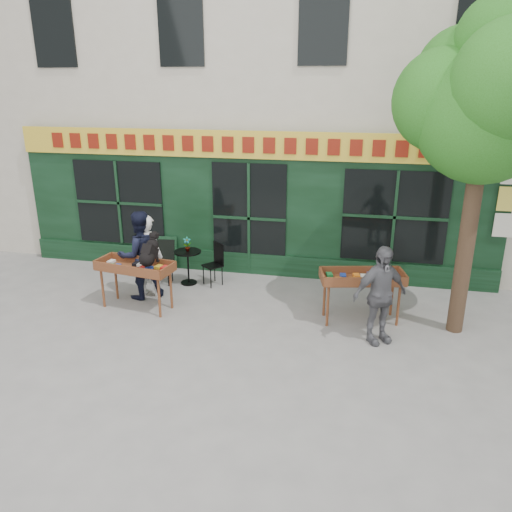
{
  "coord_description": "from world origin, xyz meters",
  "views": [
    {
      "loc": [
        2.47,
        -8.45,
        4.28
      ],
      "look_at": [
        0.55,
        0.5,
        1.09
      ],
      "focal_mm": 35.0,
      "sensor_mm": 36.0,
      "label": 1
    }
  ],
  "objects_px": {
    "book_cart_center": "(135,269)",
    "dog": "(149,248)",
    "book_cart_right": "(362,280)",
    "bistro_table": "(188,261)",
    "woman": "(148,256)",
    "man_left": "(140,255)",
    "man_right": "(380,295)"
  },
  "relations": [
    {
      "from": "dog",
      "to": "bistro_table",
      "type": "relative_size",
      "value": 0.79
    },
    {
      "from": "dog",
      "to": "woman",
      "type": "height_order",
      "value": "woman"
    },
    {
      "from": "book_cart_center",
      "to": "man_left",
      "type": "bearing_deg",
      "value": 112.63
    },
    {
      "from": "book_cart_center",
      "to": "book_cart_right",
      "type": "distance_m",
      "value": 4.37
    },
    {
      "from": "book_cart_center",
      "to": "book_cart_right",
      "type": "xyz_separation_m",
      "value": [
        4.36,
        0.35,
        0.0
      ]
    },
    {
      "from": "man_right",
      "to": "man_left",
      "type": "height_order",
      "value": "man_left"
    },
    {
      "from": "man_right",
      "to": "book_cart_center",
      "type": "bearing_deg",
      "value": 142.33
    },
    {
      "from": "bistro_table",
      "to": "man_left",
      "type": "height_order",
      "value": "man_left"
    },
    {
      "from": "bistro_table",
      "to": "man_left",
      "type": "relative_size",
      "value": 0.41
    },
    {
      "from": "book_cart_center",
      "to": "man_left",
      "type": "xyz_separation_m",
      "value": [
        -0.13,
        0.52,
        0.1
      ]
    },
    {
      "from": "book_cart_center",
      "to": "man_left",
      "type": "relative_size",
      "value": 0.85
    },
    {
      "from": "woman",
      "to": "dog",
      "type": "bearing_deg",
      "value": 125.67
    },
    {
      "from": "dog",
      "to": "book_cart_right",
      "type": "height_order",
      "value": "dog"
    },
    {
      "from": "dog",
      "to": "man_left",
      "type": "distance_m",
      "value": 0.83
    },
    {
      "from": "book_cart_right",
      "to": "bistro_table",
      "type": "height_order",
      "value": "book_cart_right"
    },
    {
      "from": "man_right",
      "to": "man_left",
      "type": "distance_m",
      "value": 4.88
    },
    {
      "from": "woman",
      "to": "man_left",
      "type": "xyz_separation_m",
      "value": [
        -0.13,
        -0.13,
        0.05
      ]
    },
    {
      "from": "dog",
      "to": "woman",
      "type": "bearing_deg",
      "value": 125.67
    },
    {
      "from": "man_right",
      "to": "bistro_table",
      "type": "bearing_deg",
      "value": 123.21
    },
    {
      "from": "book_cart_center",
      "to": "man_right",
      "type": "relative_size",
      "value": 0.91
    },
    {
      "from": "dog",
      "to": "man_left",
      "type": "relative_size",
      "value": 0.32
    },
    {
      "from": "man_left",
      "to": "book_cart_center",
      "type": "bearing_deg",
      "value": 63.67
    },
    {
      "from": "book_cart_center",
      "to": "dog",
      "type": "relative_size",
      "value": 2.63
    },
    {
      "from": "woman",
      "to": "book_cart_right",
      "type": "bearing_deg",
      "value": -174.88
    },
    {
      "from": "man_right",
      "to": "bistro_table",
      "type": "relative_size",
      "value": 2.29
    },
    {
      "from": "dog",
      "to": "man_left",
      "type": "xyz_separation_m",
      "value": [
        -0.48,
        0.57,
        -0.36
      ]
    },
    {
      "from": "dog",
      "to": "bistro_table",
      "type": "distance_m",
      "value": 1.67
    },
    {
      "from": "book_cart_right",
      "to": "woman",
      "type": "bearing_deg",
      "value": 163.3
    },
    {
      "from": "bistro_table",
      "to": "woman",
      "type": "bearing_deg",
      "value": -126.66
    },
    {
      "from": "book_cart_right",
      "to": "man_left",
      "type": "distance_m",
      "value": 4.49
    },
    {
      "from": "dog",
      "to": "book_cart_center",
      "type": "bearing_deg",
      "value": -179.03
    },
    {
      "from": "woman",
      "to": "bistro_table",
      "type": "height_order",
      "value": "woman"
    }
  ]
}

